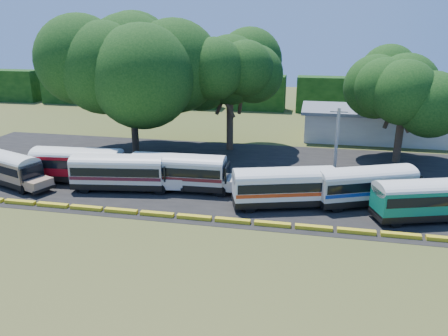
% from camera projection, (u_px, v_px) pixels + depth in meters
% --- Properties ---
extents(ground, '(160.00, 160.00, 0.00)m').
position_uv_depth(ground, '(171.00, 223.00, 32.83)').
color(ground, '#394D19').
rests_on(ground, ground).
extents(asphalt_strip, '(64.00, 24.00, 0.02)m').
position_uv_depth(asphalt_strip, '(218.00, 174.00, 43.82)').
color(asphalt_strip, black).
rests_on(asphalt_strip, ground).
extents(curb, '(53.70, 0.45, 0.30)m').
position_uv_depth(curb, '(175.00, 216.00, 33.72)').
color(curb, yellow).
rests_on(curb, ground).
extents(terminal_building, '(19.00, 9.00, 4.00)m').
position_uv_depth(terminal_building, '(376.00, 124.00, 56.70)').
color(terminal_building, silver).
rests_on(terminal_building, ground).
extents(treeline_backdrop, '(130.00, 4.00, 6.00)m').
position_uv_depth(treeline_backdrop, '(257.00, 93.00, 76.62)').
color(treeline_backdrop, black).
rests_on(treeline_backdrop, ground).
extents(bus_beige, '(9.57, 5.43, 3.08)m').
position_uv_depth(bus_beige, '(7.00, 166.00, 40.40)').
color(bus_beige, black).
rests_on(bus_beige, ground).
extents(bus_red, '(10.31, 3.29, 3.34)m').
position_uv_depth(bus_red, '(80.00, 163.00, 40.84)').
color(bus_red, black).
rests_on(bus_red, ground).
extents(bus_cream_west, '(10.28, 3.88, 3.30)m').
position_uv_depth(bus_cream_west, '(121.00, 170.00, 38.92)').
color(bus_cream_west, black).
rests_on(bus_cream_west, ground).
extents(bus_cream_east, '(10.29, 2.91, 3.35)m').
position_uv_depth(bus_cream_east, '(181.00, 170.00, 38.83)').
color(bus_cream_east, black).
rests_on(bus_cream_east, ground).
extents(bus_white_red, '(10.32, 5.28, 3.30)m').
position_uv_depth(bus_white_red, '(286.00, 185.00, 35.28)').
color(bus_white_red, black).
rests_on(bus_white_red, ground).
extents(bus_white_blue, '(10.07, 6.13, 3.26)m').
position_uv_depth(bus_white_blue, '(368.00, 184.00, 35.66)').
color(bus_white_blue, black).
rests_on(bus_white_blue, ground).
extents(bus_teal, '(10.04, 5.28, 3.22)m').
position_uv_depth(bus_teal, '(431.00, 197.00, 32.79)').
color(bus_teal, black).
rests_on(bus_teal, ground).
extents(tree_west, '(13.80, 13.80, 15.61)m').
position_uv_depth(tree_west, '(130.00, 61.00, 47.52)').
color(tree_west, '#34281A').
rests_on(tree_west, ground).
extents(tree_center, '(10.76, 10.76, 13.30)m').
position_uv_depth(tree_center, '(230.00, 70.00, 49.61)').
color(tree_center, '#34281A').
rests_on(tree_center, ground).
extents(tree_east, '(9.10, 9.10, 11.58)m').
position_uv_depth(tree_east, '(405.00, 86.00, 45.16)').
color(tree_east, '#34281A').
rests_on(tree_east, ground).
extents(utility_pole, '(1.60, 0.30, 7.05)m').
position_uv_depth(utility_pole, '(336.00, 144.00, 40.56)').
color(utility_pole, gray).
rests_on(utility_pole, ground).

